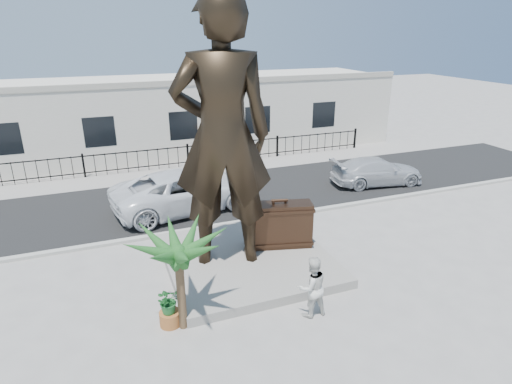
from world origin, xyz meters
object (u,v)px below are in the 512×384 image
Objects in this scene: car_white at (185,190)px; tourist at (312,287)px; statue at (222,136)px; suitcase at (279,225)px.

tourist is at bearing -178.76° from car_white.
statue is 1.31× the size of car_white.
suitcase is 5.44m from car_white.
tourist is (1.40, -3.31, -3.49)m from statue.
suitcase is (1.96, 0.15, -3.28)m from statue.
tourist is at bearing 125.08° from statue.
suitcase is at bearing -166.00° from car_white.
car_white is (-1.61, 8.44, -0.01)m from tourist.
suitcase is at bearing -100.86° from tourist.
suitcase is at bearing -163.61° from statue.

